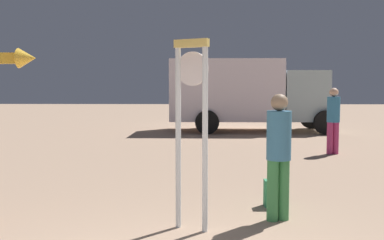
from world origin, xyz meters
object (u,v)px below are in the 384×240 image
standing_clock (192,114)px  backpack (273,193)px  person_near_clock (279,150)px  box_truck_near (244,92)px  person_distant (333,117)px

standing_clock → backpack: bearing=42.6°
backpack → person_near_clock: bearing=-93.5°
person_near_clock → box_truck_near: bearing=87.0°
person_near_clock → person_distant: person_distant is taller
person_near_clock → box_truck_near: 11.87m
standing_clock → person_near_clock: 1.33m
standing_clock → person_distant: bearing=60.3°
person_near_clock → person_distant: 6.38m
box_truck_near → standing_clock: bearing=-98.3°
standing_clock → backpack: standing_clock is taller
backpack → box_truck_near: box_truck_near is taller
person_near_clock → backpack: (0.04, 0.70, -0.76)m
standing_clock → person_distant: 7.27m
box_truck_near → person_distant: bearing=-73.0°
person_near_clock → backpack: bearing=86.5°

